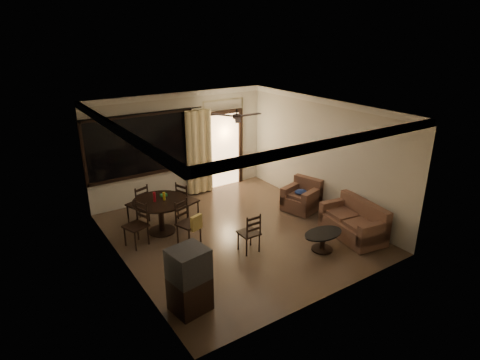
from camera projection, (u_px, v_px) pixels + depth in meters
ground at (237, 233)px, 8.99m from camera, size 5.50×5.50×0.00m
room_shell at (218, 134)px, 10.04m from camera, size 5.50×6.70×5.50m
dining_table at (160, 207)px, 8.87m from camera, size 1.22×1.22×0.98m
dining_chair_west at (137, 233)px, 8.42m from camera, size 0.54×0.54×0.95m
dining_chair_east at (188, 208)px, 9.61m from camera, size 0.54×0.54×0.95m
dining_chair_south at (189, 230)px, 8.49m from camera, size 0.54×0.57×0.95m
dining_chair_north at (139, 211)px, 9.43m from camera, size 0.54×0.54×0.95m
tv_cabinet at (189, 280)px, 6.38m from camera, size 0.66×0.61×1.11m
sofa at (355, 223)px, 8.79m from camera, size 0.98×1.55×0.78m
armchair at (302, 198)px, 10.08m from camera, size 0.95×0.95×0.78m
coffee_table at (323, 239)px, 8.23m from camera, size 0.90×0.54×0.40m
side_chair at (249, 240)px, 8.19m from camera, size 0.39×0.39×0.87m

